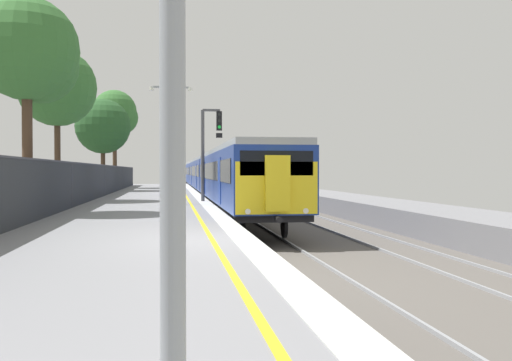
{
  "coord_description": "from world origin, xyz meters",
  "views": [
    {
      "loc": [
        -1.27,
        -12.6,
        1.57
      ],
      "look_at": [
        1.45,
        5.02,
        1.26
      ],
      "focal_mm": 38.75,
      "sensor_mm": 36.0,
      "label": 1
    }
  ],
  "objects_px": {
    "commuter_train_at_platform": "(209,174)",
    "background_tree_left": "(117,114)",
    "background_tree_centre": "(56,90)",
    "platform_lamp_mid": "(171,134)",
    "background_tree_right": "(102,128)",
    "background_tree_back": "(31,55)",
    "signal_gantry": "(208,143)"
  },
  "relations": [
    {
      "from": "background_tree_left",
      "to": "background_tree_centre",
      "type": "distance_m",
      "value": 22.19
    },
    {
      "from": "signal_gantry",
      "to": "background_tree_right",
      "type": "height_order",
      "value": "background_tree_right"
    },
    {
      "from": "background_tree_left",
      "to": "background_tree_right",
      "type": "relative_size",
      "value": 1.24
    },
    {
      "from": "background_tree_left",
      "to": "background_tree_right",
      "type": "height_order",
      "value": "background_tree_left"
    },
    {
      "from": "commuter_train_at_platform",
      "to": "background_tree_left",
      "type": "bearing_deg",
      "value": 161.06
    },
    {
      "from": "signal_gantry",
      "to": "background_tree_centre",
      "type": "bearing_deg",
      "value": 171.04
    },
    {
      "from": "platform_lamp_mid",
      "to": "background_tree_back",
      "type": "bearing_deg",
      "value": -134.99
    },
    {
      "from": "signal_gantry",
      "to": "background_tree_right",
      "type": "relative_size",
      "value": 0.66
    },
    {
      "from": "background_tree_right",
      "to": "background_tree_back",
      "type": "height_order",
      "value": "background_tree_back"
    },
    {
      "from": "platform_lamp_mid",
      "to": "background_tree_right",
      "type": "bearing_deg",
      "value": 106.37
    },
    {
      "from": "signal_gantry",
      "to": "background_tree_back",
      "type": "bearing_deg",
      "value": -133.6
    },
    {
      "from": "commuter_train_at_platform",
      "to": "background_tree_left",
      "type": "xyz_separation_m",
      "value": [
        -8.29,
        2.85,
        5.52
      ]
    },
    {
      "from": "background_tree_left",
      "to": "background_tree_centre",
      "type": "relative_size",
      "value": 1.13
    },
    {
      "from": "commuter_train_at_platform",
      "to": "platform_lamp_mid",
      "type": "bearing_deg",
      "value": -98.38
    },
    {
      "from": "background_tree_left",
      "to": "background_tree_back",
      "type": "distance_m",
      "value": 30.71
    },
    {
      "from": "signal_gantry",
      "to": "commuter_train_at_platform",
      "type": "bearing_deg",
      "value": 85.92
    },
    {
      "from": "commuter_train_at_platform",
      "to": "background_tree_back",
      "type": "bearing_deg",
      "value": -106.86
    },
    {
      "from": "commuter_train_at_platform",
      "to": "signal_gantry",
      "type": "xyz_separation_m",
      "value": [
        -1.46,
        -20.53,
        1.72
      ]
    },
    {
      "from": "platform_lamp_mid",
      "to": "background_tree_left",
      "type": "bearing_deg",
      "value": 100.92
    },
    {
      "from": "platform_lamp_mid",
      "to": "background_tree_right",
      "type": "distance_m",
      "value": 19.12
    },
    {
      "from": "background_tree_left",
      "to": "background_tree_centre",
      "type": "bearing_deg",
      "value": -92.42
    },
    {
      "from": "commuter_train_at_platform",
      "to": "platform_lamp_mid",
      "type": "xyz_separation_m",
      "value": [
        -3.35,
        -22.76,
        2.05
      ]
    },
    {
      "from": "commuter_train_at_platform",
      "to": "background_tree_right",
      "type": "xyz_separation_m",
      "value": [
        -8.72,
        -4.49,
        3.68
      ]
    },
    {
      "from": "commuter_train_at_platform",
      "to": "background_tree_centre",
      "type": "bearing_deg",
      "value": -115.55
    },
    {
      "from": "commuter_train_at_platform",
      "to": "background_tree_right",
      "type": "relative_size",
      "value": 8.85
    },
    {
      "from": "background_tree_centre",
      "to": "background_tree_back",
      "type": "xyz_separation_m",
      "value": [
        0.79,
        -8.55,
        0.07
      ]
    },
    {
      "from": "background_tree_left",
      "to": "background_tree_centre",
      "type": "xyz_separation_m",
      "value": [
        -0.93,
        -22.15,
        -1.02
      ]
    },
    {
      "from": "background_tree_centre",
      "to": "background_tree_back",
      "type": "height_order",
      "value": "background_tree_centre"
    },
    {
      "from": "platform_lamp_mid",
      "to": "background_tree_right",
      "type": "relative_size",
      "value": 0.78
    },
    {
      "from": "platform_lamp_mid",
      "to": "background_tree_back",
      "type": "distance_m",
      "value": 7.62
    },
    {
      "from": "background_tree_centre",
      "to": "background_tree_right",
      "type": "xyz_separation_m",
      "value": [
        0.51,
        14.81,
        -0.81
      ]
    },
    {
      "from": "background_tree_centre",
      "to": "signal_gantry",
      "type": "bearing_deg",
      "value": -8.96
    }
  ]
}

